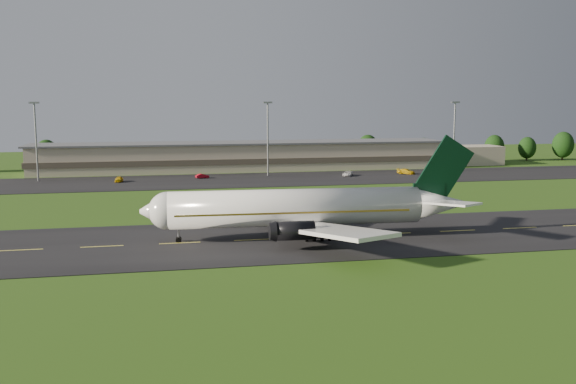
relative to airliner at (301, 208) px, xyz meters
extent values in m
plane|color=#2A4C13|center=(3.80, 0.04, -4.66)|extent=(360.00, 360.00, 0.00)
cube|color=black|center=(3.80, 0.04, -4.61)|extent=(220.00, 30.00, 0.10)
cube|color=black|center=(3.80, 72.04, -4.61)|extent=(260.00, 30.00, 0.10)
cylinder|color=white|center=(-0.85, 0.04, 0.14)|extent=(38.23, 7.46, 5.60)
sphere|color=white|center=(-19.83, 0.97, 0.14)|extent=(5.60, 5.60, 5.60)
cone|color=white|center=(-21.83, 1.07, 0.14)|extent=(4.26, 5.57, 5.38)
cone|color=white|center=(21.62, -1.06, 0.14)|extent=(9.26, 5.92, 5.49)
cube|color=olive|center=(-1.35, 0.07, -0.21)|extent=(35.23, 7.35, 0.28)
cube|color=black|center=(-20.43, 1.00, 0.69)|extent=(2.14, 3.09, 0.65)
cube|color=white|center=(2.10, -11.12, -1.36)|extent=(13.39, 20.22, 2.20)
cube|color=white|center=(3.18, 10.86, -1.36)|extent=(14.81, 20.09, 2.20)
cube|color=white|center=(21.37, -6.06, 1.04)|extent=(7.24, 9.40, 0.91)
cube|color=white|center=(21.86, 3.93, 1.04)|extent=(7.79, 9.35, 0.91)
cube|color=black|center=(20.12, -0.99, 1.94)|extent=(5.02, 0.79, 3.00)
cube|color=black|center=(22.62, -1.11, 5.64)|extent=(9.44, 0.91, 10.55)
cylinder|color=black|center=(-2.75, -7.87, -1.76)|extent=(5.73, 2.97, 2.70)
cylinder|color=black|center=(-1.96, 8.11, -1.76)|extent=(5.73, 2.97, 2.70)
cube|color=#B7AA8C|center=(3.80, 96.04, -0.66)|extent=(120.00, 15.00, 8.00)
cube|color=#4C4438|center=(3.80, 96.04, -1.46)|extent=(121.00, 15.40, 1.60)
cube|color=#595B60|center=(3.80, 96.04, 3.49)|extent=(122.00, 16.00, 0.50)
cube|color=#B7AA8C|center=(73.80, 98.04, -1.66)|extent=(28.00, 11.00, 6.00)
cylinder|color=gray|center=(-51.20, 80.04, 5.34)|extent=(0.44, 0.44, 20.00)
cube|color=gray|center=(-51.20, 80.04, 15.44)|extent=(2.40, 1.20, 0.50)
cylinder|color=gray|center=(8.80, 80.04, 5.34)|extent=(0.44, 0.44, 20.00)
cube|color=gray|center=(8.80, 80.04, 15.44)|extent=(2.40, 1.20, 0.50)
cylinder|color=gray|center=(63.80, 80.04, 5.34)|extent=(0.44, 0.44, 20.00)
cube|color=gray|center=(63.80, 80.04, 15.44)|extent=(2.40, 1.20, 0.50)
cylinder|color=black|center=(-53.06, 106.50, -3.21)|extent=(0.56, 0.56, 2.89)
ellipsoid|color=black|center=(-53.06, 106.50, 0.32)|extent=(6.75, 6.75, 8.44)
cylinder|color=black|center=(-28.74, 107.53, -3.45)|extent=(0.56, 0.56, 2.42)
ellipsoid|color=black|center=(-28.74, 107.53, -0.49)|extent=(5.66, 5.66, 7.07)
cylinder|color=black|center=(46.68, 106.95, -3.17)|extent=(0.56, 0.56, 2.99)
ellipsoid|color=black|center=(46.68, 106.95, 0.49)|extent=(6.98, 6.98, 8.72)
cylinder|color=black|center=(66.16, 107.03, -3.36)|extent=(0.56, 0.56, 2.61)
ellipsoid|color=black|center=(66.16, 107.03, -0.17)|extent=(6.09, 6.09, 7.61)
cylinder|color=black|center=(91.53, 106.14, -3.25)|extent=(0.56, 0.56, 2.83)
ellipsoid|color=black|center=(91.53, 106.14, 0.21)|extent=(6.60, 6.60, 8.25)
cylinder|color=black|center=(103.98, 106.20, -3.38)|extent=(0.56, 0.56, 2.56)
ellipsoid|color=black|center=(103.98, 106.20, -0.25)|extent=(5.98, 5.98, 7.48)
cylinder|color=black|center=(116.93, 105.03, -3.11)|extent=(0.56, 0.56, 3.11)
ellipsoid|color=black|center=(116.93, 105.03, 0.69)|extent=(7.25, 7.25, 9.06)
imported|color=gold|center=(-30.77, 74.07, -3.87)|extent=(2.16, 4.25, 1.39)
imported|color=#A70B1A|center=(-9.40, 77.53, -3.97)|extent=(3.82, 2.36, 1.19)
imported|color=silver|center=(30.13, 74.80, -3.89)|extent=(4.15, 5.31, 1.34)
imported|color=gold|center=(47.51, 75.70, -3.82)|extent=(5.19, 4.87, 1.47)
camera|label=1|loc=(-21.15, -93.15, 16.34)|focal=40.00mm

